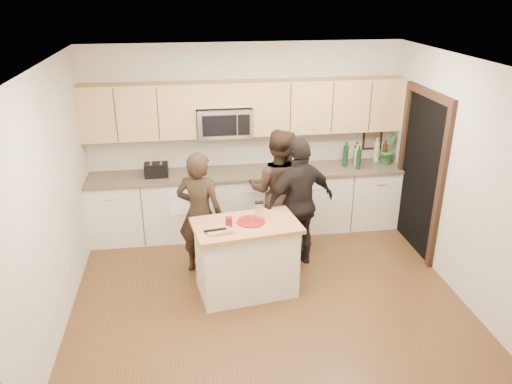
{
  "coord_description": "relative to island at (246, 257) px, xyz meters",
  "views": [
    {
      "loc": [
        -0.85,
        -4.97,
        3.43
      ],
      "look_at": [
        -0.07,
        0.35,
        1.18
      ],
      "focal_mm": 35.0,
      "sensor_mm": 36.0,
      "label": 1
    }
  ],
  "objects": [
    {
      "name": "floor",
      "position": [
        0.22,
        -0.1,
        -0.45
      ],
      "size": [
        4.5,
        4.5,
        0.0
      ],
      "primitive_type": "plane",
      "color": "#54381D",
      "rests_on": "ground"
    },
    {
      "name": "room_shell",
      "position": [
        0.22,
        -0.1,
        1.28
      ],
      "size": [
        4.52,
        4.02,
        2.71
      ],
      "color": "#BCB5A1",
      "rests_on": "ground"
    },
    {
      "name": "back_cabinetry",
      "position": [
        0.22,
        1.59,
        0.02
      ],
      "size": [
        4.5,
        0.66,
        0.94
      ],
      "color": "beige",
      "rests_on": "ground"
    },
    {
      "name": "upper_cabinetry",
      "position": [
        0.26,
        1.73,
        1.39
      ],
      "size": [
        4.5,
        0.33,
        0.75
      ],
      "color": "tan",
      "rests_on": "ground"
    },
    {
      "name": "microwave",
      "position": [
        -0.09,
        1.7,
        1.2
      ],
      "size": [
        0.76,
        0.41,
        0.4
      ],
      "color": "silver",
      "rests_on": "ground"
    },
    {
      "name": "doorway",
      "position": [
        2.45,
        0.8,
        0.7
      ],
      "size": [
        0.06,
        1.25,
        2.2
      ],
      "color": "black",
      "rests_on": "ground"
    },
    {
      "name": "framed_picture",
      "position": [
        2.17,
        1.88,
        0.83
      ],
      "size": [
        0.3,
        0.03,
        0.38
      ],
      "color": "black",
      "rests_on": "ground"
    },
    {
      "name": "dish_towel",
      "position": [
        -0.73,
        1.4,
        0.35
      ],
      "size": [
        0.34,
        0.6,
        0.48
      ],
      "color": "white",
      "rests_on": "ground"
    },
    {
      "name": "island",
      "position": [
        0.0,
        0.0,
        0.0
      ],
      "size": [
        1.29,
        0.87,
        0.9
      ],
      "rotation": [
        0.0,
        0.0,
        0.15
      ],
      "color": "beige",
      "rests_on": "ground"
    },
    {
      "name": "red_plate",
      "position": [
        0.06,
        0.03,
        0.45
      ],
      "size": [
        0.32,
        0.32,
        0.02
      ],
      "primitive_type": "cylinder",
      "color": "maroon",
      "rests_on": "island"
    },
    {
      "name": "box_grater",
      "position": [
        0.16,
        0.04,
        0.58
      ],
      "size": [
        0.1,
        0.06,
        0.23
      ],
      "color": "silver",
      "rests_on": "red_plate"
    },
    {
      "name": "drink_glass",
      "position": [
        -0.2,
        -0.04,
        0.5
      ],
      "size": [
        0.08,
        0.08,
        0.11
      ],
      "primitive_type": "cylinder",
      "color": "maroon",
      "rests_on": "island"
    },
    {
      "name": "cutting_board",
      "position": [
        -0.32,
        -0.17,
        0.46
      ],
      "size": [
        0.29,
        0.22,
        0.02
      ],
      "primitive_type": "cube",
      "rotation": [
        0.0,
        0.0,
        0.15
      ],
      "color": "#A67245",
      "rests_on": "island"
    },
    {
      "name": "tongs",
      "position": [
        -0.37,
        -0.17,
        0.47
      ],
      "size": [
        0.25,
        0.06,
        0.02
      ],
      "primitive_type": "cube",
      "rotation": [
        0.0,
        0.0,
        0.15
      ],
      "color": "black",
      "rests_on": "cutting_board"
    },
    {
      "name": "knife",
      "position": [
        -0.24,
        -0.24,
        0.47
      ],
      "size": [
        0.21,
        0.05,
        0.01
      ],
      "primitive_type": "cube",
      "rotation": [
        0.0,
        0.0,
        0.15
      ],
      "color": "silver",
      "rests_on": "cutting_board"
    },
    {
      "name": "toaster",
      "position": [
        -1.06,
        1.57,
        0.58
      ],
      "size": [
        0.32,
        0.2,
        0.2
      ],
      "color": "black",
      "rests_on": "back_cabinetry"
    },
    {
      "name": "bottle_cluster",
      "position": [
        1.96,
        1.62,
        0.66
      ],
      "size": [
        0.67,
        0.36,
        0.37
      ],
      "color": "#113318",
      "rests_on": "back_cabinetry"
    },
    {
      "name": "orchid",
      "position": [
        2.32,
        1.62,
        0.72
      ],
      "size": [
        0.32,
        0.32,
        0.46
      ],
      "primitive_type": "imported",
      "rotation": [
        0.0,
        0.0,
        0.8
      ],
      "color": "#2A692F",
      "rests_on": "back_cabinetry"
    },
    {
      "name": "woman_left",
      "position": [
        -0.51,
        0.55,
        0.35
      ],
      "size": [
        0.68,
        0.57,
        1.6
      ],
      "primitive_type": "imported",
      "rotation": [
        0.0,
        0.0,
        2.77
      ],
      "color": "black",
      "rests_on": "ground"
    },
    {
      "name": "woman_center",
      "position": [
        0.57,
        1.03,
        0.4
      ],
      "size": [
        1.0,
        0.89,
        1.7
      ],
      "primitive_type": "imported",
      "rotation": [
        0.0,
        0.0,
        2.79
      ],
      "color": "black",
      "rests_on": "ground"
    },
    {
      "name": "woman_right",
      "position": [
        0.75,
        0.55,
        0.41
      ],
      "size": [
        1.09,
        0.75,
        1.72
      ],
      "primitive_type": "imported",
      "rotation": [
        0.0,
        0.0,
        3.51
      ],
      "color": "black",
      "rests_on": "ground"
    }
  ]
}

